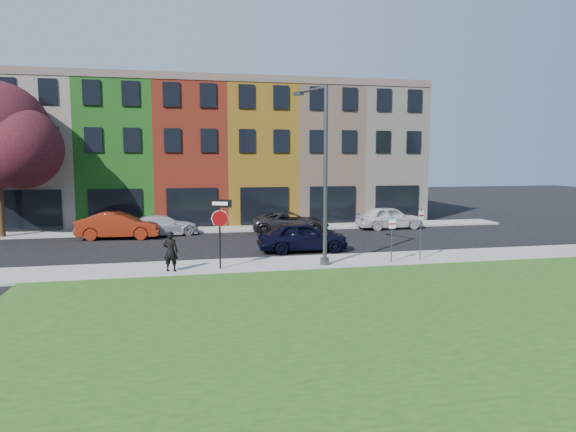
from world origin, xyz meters
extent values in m
plane|color=black|center=(0.00, 0.00, 0.00)|extent=(120.00, 120.00, 0.00)
cube|color=gray|center=(2.00, 3.00, 0.06)|extent=(40.00, 3.00, 0.12)
cube|color=gray|center=(-3.00, 15.00, 0.06)|extent=(40.00, 2.40, 0.12)
cube|color=beige|center=(-15.00, 21.20, 5.00)|extent=(5.00, 10.00, 10.00)
cube|color=#2E8B25|center=(-10.00, 21.20, 5.00)|extent=(5.00, 10.00, 10.00)
cube|color=#AC301C|center=(-5.00, 21.20, 5.00)|extent=(5.00, 10.00, 10.00)
cube|color=gold|center=(0.00, 21.20, 5.00)|extent=(5.00, 10.00, 10.00)
cube|color=tan|center=(5.00, 21.20, 5.00)|extent=(5.00, 10.00, 10.00)
cube|color=#B0A595|center=(10.00, 21.20, 5.00)|extent=(5.00, 10.00, 10.00)
cube|color=black|center=(-2.50, 16.14, 1.50)|extent=(30.00, 0.12, 2.60)
cylinder|color=black|center=(-4.24, 2.37, 1.56)|extent=(0.08, 0.08, 2.88)
cylinder|color=white|center=(-4.24, 2.35, 2.28)|extent=(0.71, 0.27, 0.74)
cylinder|color=maroon|center=(-4.24, 2.33, 2.28)|extent=(0.67, 0.25, 0.70)
cube|color=black|center=(-4.24, 2.35, 2.92)|extent=(1.00, 0.38, 0.34)
cube|color=white|center=(-4.24, 2.32, 2.92)|extent=(0.63, 0.24, 0.14)
imported|color=black|center=(-6.30, 2.29, 0.96)|extent=(0.82, 0.71, 1.69)
imported|color=black|center=(0.32, 6.21, 0.79)|extent=(1.93, 4.66, 1.58)
imported|color=maroon|center=(-9.44, 12.65, 0.80)|extent=(2.52, 5.14, 1.60)
imported|color=#BCBCC1|center=(-6.89, 13.31, 0.64)|extent=(4.15, 5.37, 1.28)
imported|color=black|center=(1.13, 12.74, 0.69)|extent=(3.70, 5.63, 1.38)
imported|color=silver|center=(8.18, 13.30, 0.77)|extent=(2.18, 4.67, 1.54)
cylinder|color=#46484B|center=(0.34, 2.18, 4.02)|extent=(0.18, 0.18, 7.80)
cylinder|color=#46484B|center=(0.34, 2.18, 0.27)|extent=(0.40, 0.40, 0.30)
cylinder|color=#46484B|center=(-0.01, 3.12, 7.82)|extent=(0.81, 1.92, 0.12)
cube|color=#46484B|center=(-0.39, 4.15, 7.77)|extent=(0.43, 0.60, 0.16)
cylinder|color=#46484B|center=(3.42, 2.03, 1.15)|extent=(0.05, 0.05, 2.05)
cube|color=white|center=(3.42, 2.00, 1.89)|extent=(0.32, 0.05, 0.42)
cube|color=maroon|center=(3.42, 1.98, 1.89)|extent=(0.32, 0.04, 0.06)
cylinder|color=#46484B|center=(5.02, 2.41, 1.32)|extent=(0.05, 0.05, 2.40)
cube|color=white|center=(5.02, 2.38, 2.19)|extent=(0.30, 0.14, 0.42)
cube|color=maroon|center=(5.02, 2.36, 2.19)|extent=(0.30, 0.13, 0.06)
cylinder|color=black|center=(-16.35, 14.23, 2.04)|extent=(0.44, 0.44, 3.85)
sphere|color=black|center=(-14.77, 13.28, 5.39)|extent=(4.73, 4.73, 4.73)
sphere|color=black|center=(-16.04, 14.86, 7.28)|extent=(3.78, 3.78, 3.78)
camera|label=1|loc=(-5.97, -19.27, 4.81)|focal=32.00mm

